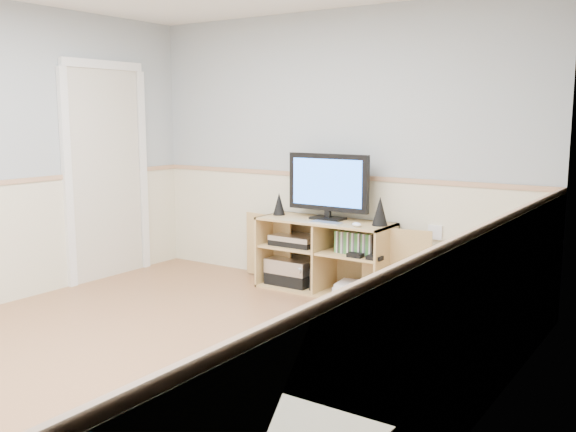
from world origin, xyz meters
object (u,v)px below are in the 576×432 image
object	(u,v)px
media_cabinet	(328,254)
keyboard	(326,223)
monitor	(328,184)
game_consoles	(355,289)

from	to	relation	value
media_cabinet	keyboard	distance (m)	0.39
monitor	game_consoles	bearing A→B (deg)	-10.88
monitor	keyboard	distance (m)	0.37
media_cabinet	monitor	size ratio (longest dim) A/B	2.42
monitor	game_consoles	xyz separation A→B (m)	(0.32, -0.06, -0.90)
media_cabinet	game_consoles	size ratio (longest dim) A/B	4.17
monitor	media_cabinet	bearing A→B (deg)	90.00
media_cabinet	monitor	bearing A→B (deg)	-90.00
keyboard	media_cabinet	bearing A→B (deg)	115.20
monitor	game_consoles	size ratio (longest dim) A/B	1.72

